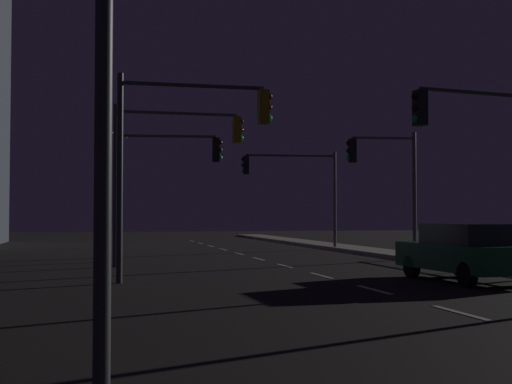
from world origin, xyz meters
name	(u,v)px	position (x,y,z in m)	size (l,w,h in m)	color
ground_plane	(316,274)	(0.00, 17.50, 0.00)	(112.00, 112.00, 0.00)	black
sidewalk_right	(505,268)	(6.44, 17.50, 0.07)	(2.00, 77.00, 0.14)	#9E937F
lane_markings_center	(285,266)	(0.00, 21.00, 0.01)	(0.14, 50.00, 0.01)	silver
lane_edge_line	(402,261)	(5.19, 22.50, 0.01)	(0.14, 53.00, 0.01)	silver
car	(465,251)	(3.20, 14.36, 0.82)	(2.02, 4.48, 1.57)	#14592D
traffic_light_overhead_east	(385,170)	(4.81, 23.26, 3.63)	(2.89, 0.56, 5.02)	#4C4C51
traffic_light_mid_right	(164,168)	(-3.92, 24.53, 3.65)	(4.13, 0.77, 5.16)	#4C4C51
traffic_light_mid_left	(488,139)	(4.04, 14.51, 3.90)	(4.45, 0.82, 5.28)	#2D3033
traffic_light_near_left	(172,152)	(-3.92, 21.87, 4.03)	(4.64, 0.34, 5.68)	#4C4C51
traffic_light_near_right	(293,178)	(3.53, 32.14, 3.76)	(5.08, 0.61, 5.04)	#4C4C51
traffic_light_far_right	(187,136)	(-4.13, 16.05, 3.95)	(4.25, 0.34, 5.59)	#38383D
street_lamp_mid_block	(109,175)	(-5.81, 36.94, 4.04)	(1.37, 1.82, 6.62)	#2D3033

